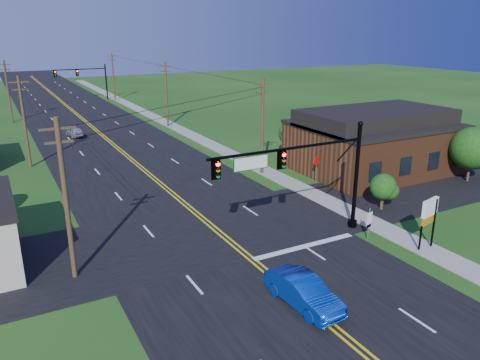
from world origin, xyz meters
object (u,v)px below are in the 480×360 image
stop_sign (317,164)px  blue_car (304,292)px  signal_mast_main (303,171)px  route_sign (369,221)px  signal_mast_far (83,77)px

stop_sign → blue_car: bearing=-147.3°
signal_mast_main → blue_car: signal_mast_main is taller
route_sign → stop_sign: bearing=57.2°
signal_mast_main → blue_car: (-4.34, -6.40, -3.98)m
blue_car → stop_sign: (12.42, 15.37, 1.08)m
blue_car → stop_sign: stop_sign is taller
signal_mast_main → stop_sign: (8.08, 8.98, -2.90)m
signal_mast_main → blue_car: bearing=-124.1°
signal_mast_main → signal_mast_far: same height
signal_mast_far → stop_sign: (7.98, -63.02, -2.69)m
blue_car → route_sign: 9.44m
route_sign → stop_sign: 11.74m
blue_car → stop_sign: size_ratio=1.81×
signal_mast_main → stop_sign: signal_mast_main is taller
signal_mast_main → signal_mast_far: (0.10, 72.00, -0.20)m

